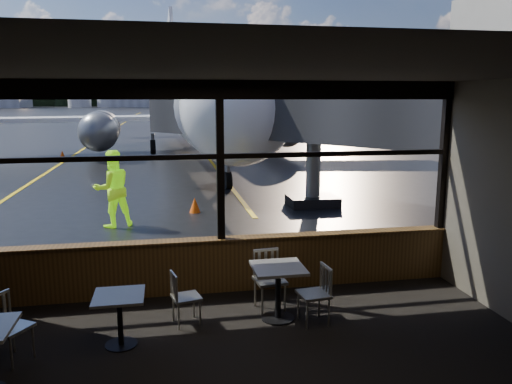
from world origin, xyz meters
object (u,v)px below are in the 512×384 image
object	(u,v)px
airliner	(190,60)
chair_near_w	(186,298)
cone_nose	(195,205)
cone_wing	(62,155)
cafe_table_near	(278,293)
chair_mid_w	(11,329)
cafe_table_mid	(120,320)
chair_near_e	(314,295)
jet_bridge	(326,129)
ground_crew	(113,189)
chair_near_n	(270,281)

from	to	relation	value
airliner	chair_near_w	size ratio (longest dim) A/B	43.75
cone_nose	cone_wing	size ratio (longest dim) A/B	0.90
cafe_table_near	chair_mid_w	size ratio (longest dim) A/B	0.94
chair_near_w	cone_nose	distance (m)	7.23
cafe_table_mid	chair_near_e	world-z (taller)	chair_near_e
jet_bridge	chair_near_w	world-z (taller)	jet_bridge
ground_crew	chair_near_e	bearing A→B (deg)	95.27
ground_crew	cone_wing	world-z (taller)	ground_crew
jet_bridge	cone_wing	world-z (taller)	jet_bridge
chair_near_w	cone_wing	world-z (taller)	chair_near_w
cafe_table_near	chair_near_n	world-z (taller)	chair_near_n
cafe_table_mid	chair_near_e	distance (m)	2.70
chair_near_e	ground_crew	xyz separation A→B (m)	(-3.36, 6.31, 0.54)
ground_crew	cone_nose	distance (m)	2.56
chair_near_w	cafe_table_near	bearing A→B (deg)	73.62
cafe_table_near	cafe_table_mid	xyz separation A→B (m)	(-2.22, -0.40, -0.05)
cafe_table_mid	chair_near_w	xyz separation A→B (m)	(0.88, 0.49, 0.05)
cafe_table_mid	ground_crew	world-z (taller)	ground_crew
chair_near_w	cone_wing	distance (m)	21.90
chair_near_w	chair_mid_w	xyz separation A→B (m)	(-2.17, -0.66, 0.03)
chair_mid_w	cone_wing	bearing A→B (deg)	-138.82
airliner	jet_bridge	distance (m)	16.45
jet_bridge	chair_near_n	bearing A→B (deg)	-114.84
chair_near_w	chair_mid_w	bearing A→B (deg)	-85.85
chair_mid_w	cone_nose	distance (m)	8.33
cafe_table_near	cone_nose	size ratio (longest dim) A/B	1.88
cafe_table_near	chair_near_w	size ratio (longest dim) A/B	1.02
chair_near_e	chair_near_n	xyz separation A→B (m)	(-0.52, 0.57, 0.03)
chair_near_w	cone_nose	xyz separation A→B (m)	(0.57, 7.20, -0.18)
chair_near_n	cone_nose	distance (m)	6.98
chair_near_w	cone_nose	world-z (taller)	chair_near_w
chair_near_n	ground_crew	size ratio (longest dim) A/B	0.48
cafe_table_mid	chair_near_n	size ratio (longest dim) A/B	0.76
airliner	jet_bridge	bearing A→B (deg)	-82.78
chair_near_e	chair_mid_w	world-z (taller)	chair_near_e
chair_near_w	chair_near_n	bearing A→B (deg)	88.81
cafe_table_mid	cone_nose	size ratio (longest dim) A/B	1.63
chair_near_n	cone_wing	bearing A→B (deg)	-78.43
cafe_table_mid	ground_crew	distance (m)	6.55
cafe_table_mid	ground_crew	xyz separation A→B (m)	(-0.67, 6.49, 0.62)
ground_crew	cone_nose	size ratio (longest dim) A/B	4.48
cafe_table_mid	cone_wing	size ratio (longest dim) A/B	1.47
chair_near_e	chair_near_n	world-z (taller)	chair_near_n
chair_near_w	ground_crew	bearing A→B (deg)	-178.21
cafe_table_near	cone_wing	bearing A→B (deg)	108.04
cafe_table_mid	chair_near_w	size ratio (longest dim) A/B	0.88
chair_near_e	chair_near_w	distance (m)	1.83
cafe_table_near	cafe_table_mid	bearing A→B (deg)	-169.70
airliner	ground_crew	xyz separation A→B (m)	(-2.97, -16.59, -4.40)
jet_bridge	ground_crew	size ratio (longest dim) A/B	5.55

